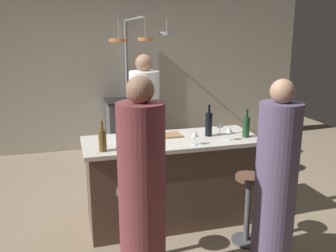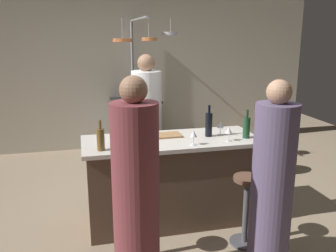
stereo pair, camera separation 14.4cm
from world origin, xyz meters
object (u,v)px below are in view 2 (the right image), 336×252
Objects in this scene: wine_glass_near_left_guest at (229,131)px; mixing_bowl_steel at (124,136)px; guest_left at (136,195)px; wine_bottle_green at (246,127)px; pepper_mill at (117,137)px; guest_right at (272,186)px; mixing_bowl_blue at (141,143)px; bar_stool_right at (246,207)px; wine_glass_near_right_guest at (194,134)px; stove_range at (136,125)px; potted_plant at (271,153)px; wine_bottle_amber at (101,139)px; wine_bottle_dark at (209,124)px; chef at (147,130)px; cutting_board at (166,135)px; bar_stool_left at (129,221)px; wine_glass_by_chef at (220,125)px.

wine_glass_near_left_guest is 1.05m from mixing_bowl_steel.
guest_left reaches higher than wine_bottle_green.
guest_left reaches higher than pepper_mill.
guest_right reaches higher than mixing_bowl_blue.
bar_stool_right is 4.66× the size of wine_glass_near_right_guest.
stove_range reaches higher than potted_plant.
wine_bottle_amber is (-2.43, -1.19, 0.71)m from potted_plant.
stove_range is 2.76m from wine_bottle_green.
wine_glass_near_right_guest is 0.97× the size of mixing_bowl_blue.
wine_glass_near_left_guest is at bearing -15.77° from mixing_bowl_steel.
potted_plant is 1.57× the size of wine_bottle_dark.
wine_bottle_green reaches higher than bar_stool_right.
chef is 1.30m from wine_bottle_green.
wine_glass_near_left_guest is at bearing -0.27° from mixing_bowl_blue.
mixing_bowl_blue is at bearing 77.32° from guest_left.
mixing_bowl_steel is (-0.47, -2.36, 0.49)m from stove_range.
chef is at bearing 63.23° from mixing_bowl_steel.
wine_bottle_green is 2.04× the size of wine_glass_near_right_guest.
guest_right is 4.85× the size of wine_bottle_dark.
cutting_board is 0.97× the size of wine_bottle_dark.
wine_glass_near_right_guest is at bearing -141.68° from potted_plant.
chef is 5.74× the size of wine_bottle_green.
pepper_mill is (-2.28, -1.16, 0.71)m from potted_plant.
potted_plant is 2.65m from pepper_mill.
bar_stool_left is 2.05× the size of wine_bottle_dark.
wine_glass_by_chef is (1.06, 0.99, 0.23)m from guest_left.
guest_left is at bearing -86.19° from pepper_mill.
potted_plant is 3.56× the size of wine_glass_by_chef.
wine_glass_near_right_guest is (0.88, -0.04, -0.00)m from wine_bottle_amber.
wine_bottle_dark is 2.27× the size of wine_glass_near_left_guest.
potted_plant is at bearing 60.52° from guest_right.
wine_bottle_dark is (0.92, 0.98, 0.26)m from guest_left.
wine_glass_near_right_guest is 0.71m from mixing_bowl_steel.
bar_stool_left is 3.60× the size of mixing_bowl_steel.
wine_bottle_amber is at bearing 105.08° from guest_left.
guest_left is 1.20m from cutting_board.
mixing_bowl_steel is (-0.13, 0.28, -0.00)m from mixing_bowl_blue.
wine_bottle_amber is at bearing -177.39° from mixing_bowl_blue.
guest_left is 3.20× the size of potted_plant.
bar_stool_right is 1.00× the size of bar_stool_left.
wine_glass_near_left_guest reaches higher than bar_stool_left.
bar_stool_right is at bearing -51.31° from cutting_board.
mixing_bowl_steel is at bearing -175.45° from cutting_board.
chef reaches higher than wine_bottle_dark.
pepper_mill is 1.11× the size of mixing_bowl_steel.
wine_bottle_amber is at bearing -154.18° from cutting_board.
stove_range is at bearing 81.39° from guest_left.
wine_glass_near_left_guest is (0.64, -1.01, 0.21)m from chef.
cutting_board is 0.44m from mixing_bowl_blue.
cutting_board is 0.59m from wine_glass_by_chef.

